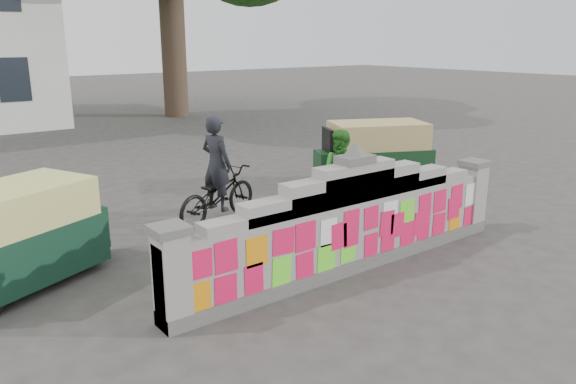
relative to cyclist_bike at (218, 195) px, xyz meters
The scene contains 7 objects.
ground 3.36m from the cyclist_bike, 82.06° to the right, with size 100.00×100.00×0.00m, color #383533.
parapet_wall 3.33m from the cyclist_bike, 82.07° to the right, with size 6.48×0.44×2.01m.
cyclist_bike is the anchor object (origin of this frame).
cyclist_rider 0.37m from the cyclist_bike, behind, with size 0.67×0.44×1.82m, color black.
pedestrian 2.49m from the cyclist_bike, 29.83° to the right, with size 0.85×0.66×1.75m, color #297A21.
rickshaw_left 3.82m from the cyclist_bike, 167.63° to the right, with size 2.75×2.07×1.48m.
rickshaw_right 4.42m from the cyclist_bike, ahead, with size 2.87×2.19×1.55m.
Camera 1 is at (-5.71, -5.85, 3.46)m, focal length 35.00 mm.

